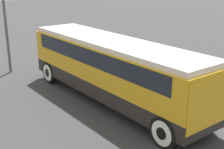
% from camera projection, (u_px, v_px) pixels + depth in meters
% --- Properties ---
extents(ground_plane, '(120.00, 120.00, 0.00)m').
position_uv_depth(ground_plane, '(112.00, 101.00, 15.05)').
color(ground_plane, '#38383A').
extents(tour_bus, '(10.82, 2.57, 3.00)m').
position_uv_depth(tour_bus, '(113.00, 65.00, 14.41)').
color(tour_bus, black).
rests_on(tour_bus, ground_plane).
extents(parked_car_near, '(4.21, 1.87, 1.38)m').
position_uv_depth(parked_car_near, '(127.00, 51.00, 21.83)').
color(parked_car_near, black).
rests_on(parked_car_near, ground_plane).
extents(parked_car_mid, '(4.69, 1.78, 1.48)m').
position_uv_depth(parked_car_mid, '(170.00, 65.00, 18.35)').
color(parked_car_mid, '#BCBCC1').
rests_on(parked_car_mid, ground_plane).
extents(lamp_post, '(0.44, 0.44, 6.26)m').
position_uv_depth(lamp_post, '(4.00, 6.00, 18.17)').
color(lamp_post, '#515156').
rests_on(lamp_post, ground_plane).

